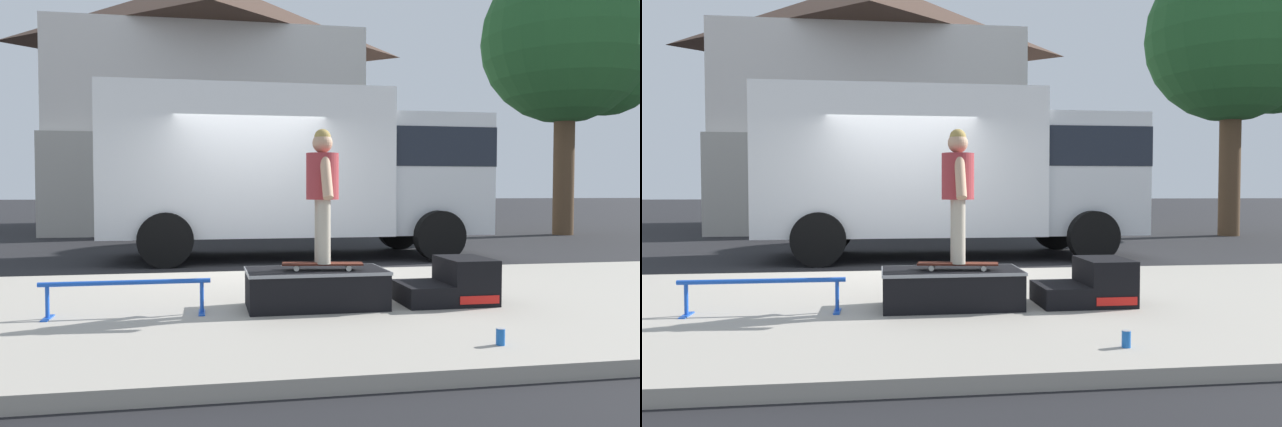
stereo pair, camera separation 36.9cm
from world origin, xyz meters
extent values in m
plane|color=black|center=(0.00, 0.00, 0.00)|extent=(140.00, 140.00, 0.00)
cube|color=#A8A093|center=(0.00, -3.00, 0.06)|extent=(50.00, 5.00, 0.12)
cube|color=black|center=(0.31, -3.30, 0.31)|extent=(1.34, 0.70, 0.37)
cube|color=gray|center=(0.31, -3.30, 0.48)|extent=(1.36, 0.72, 0.03)
cube|color=black|center=(1.41, -3.30, 0.22)|extent=(0.46, 0.68, 0.21)
cube|color=black|center=(1.87, -3.30, 0.35)|extent=(0.46, 0.68, 0.46)
cube|color=red|center=(1.87, -3.64, 0.20)|extent=(0.41, 0.01, 0.08)
cylinder|color=blue|center=(-1.46, -3.38, 0.43)|extent=(1.51, 0.04, 0.04)
cylinder|color=blue|center=(-2.13, -3.38, 0.27)|extent=(0.04, 0.04, 0.31)
cube|color=blue|center=(-2.13, -3.38, 0.13)|extent=(0.06, 0.28, 0.01)
cylinder|color=blue|center=(-0.78, -3.38, 0.27)|extent=(0.04, 0.04, 0.31)
cube|color=blue|center=(-0.78, -3.38, 0.13)|extent=(0.06, 0.28, 0.01)
cube|color=#4C1E14|center=(0.37, -3.36, 0.55)|extent=(0.80, 0.32, 0.02)
cylinder|color=silver|center=(0.63, -3.31, 0.52)|extent=(0.06, 0.04, 0.05)
cylinder|color=silver|center=(0.60, -3.48, 0.52)|extent=(0.06, 0.04, 0.05)
cylinder|color=silver|center=(0.14, -3.23, 0.52)|extent=(0.06, 0.04, 0.05)
cylinder|color=silver|center=(0.11, -3.40, 0.52)|extent=(0.06, 0.04, 0.05)
cylinder|color=#B7AD99|center=(0.37, -3.28, 0.87)|extent=(0.13, 0.13, 0.62)
cylinder|color=#B7AD99|center=(0.37, -3.43, 0.87)|extent=(0.13, 0.13, 0.62)
cylinder|color=#A53338|center=(0.37, -3.36, 1.40)|extent=(0.31, 0.31, 0.45)
cylinder|color=tan|center=(0.37, -3.16, 1.39)|extent=(0.10, 0.27, 0.42)
cylinder|color=tan|center=(0.37, -3.55, 1.39)|extent=(0.10, 0.27, 0.42)
sphere|color=tan|center=(0.37, -3.36, 1.72)|extent=(0.20, 0.20, 0.20)
sphere|color=tan|center=(0.37, -3.36, 1.77)|extent=(0.16, 0.16, 0.16)
cylinder|color=#1959B2|center=(1.41, -4.97, 0.18)|extent=(0.07, 0.07, 0.12)
cylinder|color=silver|center=(1.41, -4.97, 0.24)|extent=(0.06, 0.06, 0.00)
cube|color=white|center=(0.01, 2.20, 1.75)|extent=(5.00, 2.35, 2.60)
cube|color=silver|center=(3.46, 2.20, 1.55)|extent=(1.90, 2.16, 2.20)
cube|color=black|center=(3.46, 2.20, 2.03)|extent=(1.92, 2.19, 0.70)
cylinder|color=black|center=(3.30, 3.38, 0.45)|extent=(0.90, 0.28, 0.90)
cylinder|color=black|center=(3.30, 1.03, 0.45)|extent=(0.90, 0.28, 0.90)
cylinder|color=black|center=(-1.39, 3.38, 0.45)|extent=(0.90, 0.28, 0.90)
cylinder|color=black|center=(-1.39, 1.03, 0.45)|extent=(0.90, 0.28, 0.90)
cylinder|color=brown|center=(9.10, 6.41, 1.96)|extent=(0.56, 0.56, 3.93)
sphere|color=#235628|center=(9.10, 6.41, 5.43)|extent=(4.61, 4.61, 4.61)
sphere|color=#235628|center=(10.37, 6.41, 4.85)|extent=(3.00, 3.00, 3.00)
cube|color=silver|center=(-0.61, 12.05, 3.00)|extent=(9.00, 7.50, 6.00)
cube|color=#B2ADA3|center=(-0.61, 8.05, 1.40)|extent=(9.00, 0.50, 2.80)
pyramid|color=#473328|center=(-0.61, 12.05, 7.20)|extent=(9.54, 7.95, 2.40)
camera|label=1|loc=(-0.73, -9.13, 1.28)|focal=34.24mm
camera|label=2|loc=(-0.36, -9.19, 1.28)|focal=34.24mm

